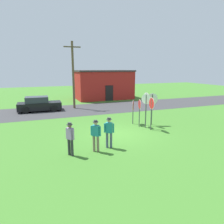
{
  "coord_description": "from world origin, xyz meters",
  "views": [
    {
      "loc": [
        -5.26,
        -12.27,
        4.39
      ],
      "look_at": [
        -0.06,
        1.19,
        1.3
      ],
      "focal_mm": 33.02,
      "sensor_mm": 36.0,
      "label": 1
    }
  ],
  "objects_px": {
    "utility_pole": "(73,74)",
    "person_near_signs": "(96,134)",
    "stop_sign_leaning_left": "(133,108)",
    "stop_sign_rear_left": "(139,108)",
    "stop_sign_leaning_right": "(146,105)",
    "person_on_left": "(70,137)",
    "parked_car_on_street": "(39,104)",
    "stop_sign_rear_right": "(151,108)",
    "stop_sign_far_back": "(152,103)",
    "person_with_sunhat": "(109,131)",
    "stop_sign_low_front": "(146,103)"
  },
  "relations": [
    {
      "from": "utility_pole",
      "to": "person_near_signs",
      "type": "xyz_separation_m",
      "value": [
        -1.29,
        -12.59,
        -2.78
      ]
    },
    {
      "from": "stop_sign_leaning_left",
      "to": "stop_sign_rear_left",
      "type": "xyz_separation_m",
      "value": [
        0.11,
        -0.83,
        0.11
      ]
    },
    {
      "from": "stop_sign_leaning_right",
      "to": "person_near_signs",
      "type": "relative_size",
      "value": 1.46
    },
    {
      "from": "utility_pole",
      "to": "person_on_left",
      "type": "relative_size",
      "value": 4.12
    },
    {
      "from": "stop_sign_leaning_right",
      "to": "stop_sign_rear_left",
      "type": "height_order",
      "value": "stop_sign_leaning_right"
    },
    {
      "from": "parked_car_on_street",
      "to": "stop_sign_rear_right",
      "type": "distance_m",
      "value": 12.4
    },
    {
      "from": "stop_sign_far_back",
      "to": "person_with_sunhat",
      "type": "height_order",
      "value": "stop_sign_far_back"
    },
    {
      "from": "stop_sign_far_back",
      "to": "person_near_signs",
      "type": "distance_m",
      "value": 6.73
    },
    {
      "from": "stop_sign_far_back",
      "to": "stop_sign_rear_right",
      "type": "relative_size",
      "value": 1.05
    },
    {
      "from": "parked_car_on_street",
      "to": "stop_sign_leaning_left",
      "type": "xyz_separation_m",
      "value": [
        6.78,
        -8.1,
        0.64
      ]
    },
    {
      "from": "stop_sign_low_front",
      "to": "stop_sign_rear_right",
      "type": "bearing_deg",
      "value": -102.39
    },
    {
      "from": "stop_sign_rear_right",
      "to": "stop_sign_rear_left",
      "type": "xyz_separation_m",
      "value": [
        -0.36,
        1.08,
        -0.2
      ]
    },
    {
      "from": "stop_sign_far_back",
      "to": "person_with_sunhat",
      "type": "bearing_deg",
      "value": -145.3
    },
    {
      "from": "parked_car_on_street",
      "to": "person_on_left",
      "type": "distance_m",
      "value": 12.44
    },
    {
      "from": "utility_pole",
      "to": "stop_sign_leaning_right",
      "type": "xyz_separation_m",
      "value": [
        3.46,
        -9.61,
        -2.03
      ]
    },
    {
      "from": "stop_sign_rear_right",
      "to": "person_with_sunhat",
      "type": "xyz_separation_m",
      "value": [
        -3.99,
        -2.12,
        -0.65
      ]
    },
    {
      "from": "stop_sign_low_front",
      "to": "person_on_left",
      "type": "distance_m",
      "value": 7.39
    },
    {
      "from": "stop_sign_rear_right",
      "to": "stop_sign_leaning_right",
      "type": "height_order",
      "value": "stop_sign_leaning_right"
    },
    {
      "from": "stop_sign_far_back",
      "to": "person_with_sunhat",
      "type": "xyz_separation_m",
      "value": [
        -4.81,
        -3.33,
        -0.75
      ]
    },
    {
      "from": "utility_pole",
      "to": "stop_sign_rear_right",
      "type": "height_order",
      "value": "utility_pole"
    },
    {
      "from": "stop_sign_leaning_left",
      "to": "person_near_signs",
      "type": "height_order",
      "value": "stop_sign_leaning_left"
    },
    {
      "from": "utility_pole",
      "to": "person_near_signs",
      "type": "bearing_deg",
      "value": -95.85
    },
    {
      "from": "utility_pole",
      "to": "stop_sign_far_back",
      "type": "xyz_separation_m",
      "value": [
        4.36,
        -9.01,
        -2.03
      ]
    },
    {
      "from": "parked_car_on_street",
      "to": "stop_sign_rear_left",
      "type": "bearing_deg",
      "value": -52.34
    },
    {
      "from": "parked_car_on_street",
      "to": "stop_sign_rear_right",
      "type": "bearing_deg",
      "value": -54.08
    },
    {
      "from": "person_on_left",
      "to": "utility_pole",
      "type": "bearing_deg",
      "value": 78.16
    },
    {
      "from": "stop_sign_far_back",
      "to": "person_on_left",
      "type": "xyz_separation_m",
      "value": [
        -7.0,
        -3.6,
        -0.75
      ]
    },
    {
      "from": "person_near_signs",
      "to": "stop_sign_leaning_right",
      "type": "bearing_deg",
      "value": 32.14
    },
    {
      "from": "parked_car_on_street",
      "to": "stop_sign_low_front",
      "type": "height_order",
      "value": "stop_sign_low_front"
    },
    {
      "from": "stop_sign_leaning_right",
      "to": "stop_sign_low_front",
      "type": "distance_m",
      "value": 0.64
    },
    {
      "from": "parked_car_on_street",
      "to": "stop_sign_rear_left",
      "type": "xyz_separation_m",
      "value": [
        6.89,
        -8.93,
        0.75
      ]
    },
    {
      "from": "stop_sign_leaning_right",
      "to": "stop_sign_leaning_left",
      "type": "bearing_deg",
      "value": 106.51
    },
    {
      "from": "person_with_sunhat",
      "to": "stop_sign_low_front",
      "type": "bearing_deg",
      "value": 37.61
    },
    {
      "from": "stop_sign_far_back",
      "to": "stop_sign_rear_right",
      "type": "height_order",
      "value": "stop_sign_far_back"
    },
    {
      "from": "stop_sign_rear_left",
      "to": "person_with_sunhat",
      "type": "bearing_deg",
      "value": -138.66
    },
    {
      "from": "utility_pole",
      "to": "stop_sign_leaning_left",
      "type": "xyz_separation_m",
      "value": [
        3.07,
        -8.31,
        -2.43
      ]
    },
    {
      "from": "person_with_sunhat",
      "to": "stop_sign_rear_right",
      "type": "bearing_deg",
      "value": 27.93
    },
    {
      "from": "person_on_left",
      "to": "person_near_signs",
      "type": "bearing_deg",
      "value": 0.71
    },
    {
      "from": "person_with_sunhat",
      "to": "person_on_left",
      "type": "xyz_separation_m",
      "value": [
        -2.19,
        -0.27,
        0.0
      ]
    },
    {
      "from": "person_on_left",
      "to": "person_near_signs",
      "type": "xyz_separation_m",
      "value": [
        1.35,
        0.02,
        0.0
      ]
    },
    {
      "from": "stop_sign_rear_right",
      "to": "stop_sign_rear_left",
      "type": "bearing_deg",
      "value": 108.47
    },
    {
      "from": "stop_sign_far_back",
      "to": "stop_sign_leaning_right",
      "type": "relative_size",
      "value": 0.98
    },
    {
      "from": "stop_sign_rear_left",
      "to": "stop_sign_low_front",
      "type": "height_order",
      "value": "stop_sign_low_front"
    },
    {
      "from": "stop_sign_leaning_right",
      "to": "stop_sign_leaning_left",
      "type": "height_order",
      "value": "stop_sign_leaning_right"
    },
    {
      "from": "stop_sign_leaning_left",
      "to": "person_near_signs",
      "type": "xyz_separation_m",
      "value": [
        -4.36,
        -4.28,
        -0.34
      ]
    },
    {
      "from": "stop_sign_rear_right",
      "to": "stop_sign_rear_left",
      "type": "height_order",
      "value": "stop_sign_rear_right"
    },
    {
      "from": "parked_car_on_street",
      "to": "stop_sign_leaning_left",
      "type": "relative_size",
      "value": 2.23
    },
    {
      "from": "utility_pole",
      "to": "person_near_signs",
      "type": "relative_size",
      "value": 4.12
    },
    {
      "from": "stop_sign_rear_right",
      "to": "utility_pole",
      "type": "bearing_deg",
      "value": 109.11
    },
    {
      "from": "parked_car_on_street",
      "to": "stop_sign_leaning_left",
      "type": "distance_m",
      "value": 10.58
    }
  ]
}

